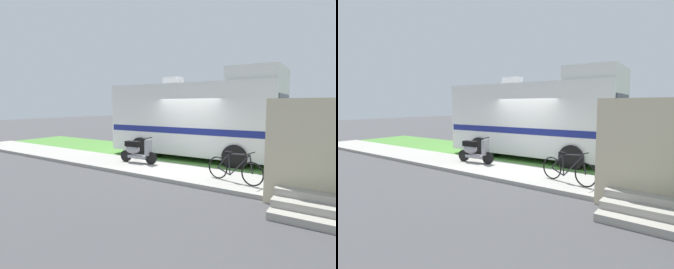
% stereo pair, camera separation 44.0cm
% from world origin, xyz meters
% --- Properties ---
extents(ground_plane, '(80.00, 80.00, 0.00)m').
position_xyz_m(ground_plane, '(0.00, 0.00, 0.00)').
color(ground_plane, '#424244').
extents(sidewalk, '(24.00, 2.00, 0.12)m').
position_xyz_m(sidewalk, '(0.00, -1.20, 0.06)').
color(sidewalk, '#9E9B93').
rests_on(sidewalk, ground).
extents(grass_strip, '(24.00, 3.40, 0.08)m').
position_xyz_m(grass_strip, '(0.00, 1.50, 0.04)').
color(grass_strip, '#4C8438').
rests_on(grass_strip, ground).
extents(motorhome_rv, '(7.05, 2.80, 3.60)m').
position_xyz_m(motorhome_rv, '(-0.29, 1.55, 1.72)').
color(motorhome_rv, silver).
rests_on(motorhome_rv, ground).
extents(scooter, '(1.54, 0.51, 0.97)m').
position_xyz_m(scooter, '(-1.48, -0.94, 0.58)').
color(scooter, black).
rests_on(scooter, ground).
extents(bicycle, '(1.72, 0.55, 0.88)m').
position_xyz_m(bicycle, '(2.45, -1.45, 0.49)').
color(bicycle, black).
rests_on(bicycle, ground).
extents(pickup_truck_near, '(5.28, 2.42, 1.72)m').
position_xyz_m(pickup_truck_near, '(1.32, 5.81, 0.93)').
color(pickup_truck_near, maroon).
rests_on(pickup_truck_near, ground).
extents(pickup_truck_far, '(5.57, 2.37, 1.86)m').
position_xyz_m(pickup_truck_far, '(0.58, 8.76, 0.99)').
color(pickup_truck_far, silver).
rests_on(pickup_truck_far, ground).
extents(porch_steps, '(2.00, 1.26, 2.40)m').
position_xyz_m(porch_steps, '(4.46, -2.29, 0.97)').
color(porch_steps, '#9E998E').
rests_on(porch_steps, ground).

